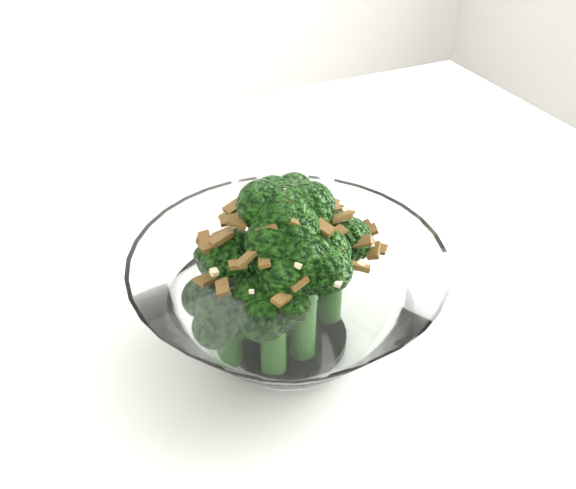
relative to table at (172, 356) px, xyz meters
name	(u,v)px	position (x,y,z in m)	size (l,w,h in m)	color
table	(172,356)	(0.00, 0.00, 0.00)	(1.21, 0.81, 0.75)	white
broccoli_dish	(287,289)	(0.08, -0.09, 0.12)	(0.24, 0.24, 0.15)	white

